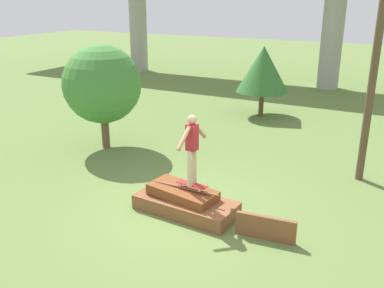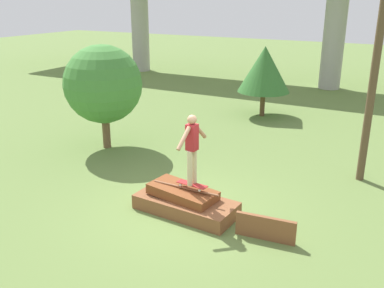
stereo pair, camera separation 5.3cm
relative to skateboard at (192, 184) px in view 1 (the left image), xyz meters
The scene contains 8 objects.
ground_plane 0.71m from the skateboard, 156.96° to the right, with size 80.00×80.00×0.00m, color olive.
scrap_pile 0.48m from the skateboard, 163.91° to the right, with size 2.39×1.16×0.62m.
scrap_plank_loose 1.93m from the skateboard, ahead, with size 1.23×0.21×0.51m.
skateboard is the anchor object (origin of this frame).
skater 0.94m from the skateboard, 90.00° to the right, with size 0.24×1.11×1.60m.
utility_pole 6.19m from the skateboard, 50.75° to the left, with size 1.30×0.20×8.67m.
tree_behind_left 5.43m from the skateboard, 150.25° to the left, with size 2.45×2.45×3.31m.
tree_behind_right 8.89m from the skateboard, 99.20° to the left, with size 2.09×2.09×2.83m.
Camera 1 is at (4.23, -7.66, 4.71)m, focal length 40.00 mm.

